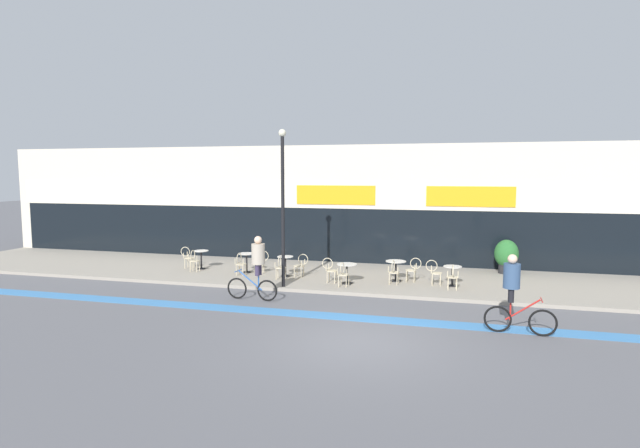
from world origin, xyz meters
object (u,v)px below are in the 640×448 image
object	(u,v)px
bistro_table_2	(285,262)
cafe_chair_0_side	(188,256)
cafe_chair_5_near	(453,275)
lamp_post	(283,197)
cafe_chair_2_near	(280,266)
cafe_chair_3_near	(343,273)
cafe_chair_0_near	(194,259)
cafe_chair_5_side	(434,271)
cafe_chair_1_near	(240,262)
cafe_chair_3_side	(330,268)
cyclist_0	(514,289)
planter_pot	(506,255)
bistro_table_3	(347,269)
cafe_chair_1_side	(261,260)
cafe_chair_2_side	(301,264)
cafe_chair_4_near	(394,270)
bistro_table_4	(396,267)
cyclist_1	(256,264)
cafe_chair_4_side	(413,268)
bistro_table_5	(452,272)
bistro_table_0	(201,256)
bistro_table_1	(247,259)

from	to	relation	value
bistro_table_2	cafe_chair_0_side	size ratio (longest dim) A/B	0.86
cafe_chair_5_near	lamp_post	xyz separation A→B (m)	(-5.73, -0.95, 2.62)
cafe_chair_2_near	cafe_chair_3_near	xyz separation A→B (m)	(2.53, -0.64, 0.00)
cafe_chair_5_near	cafe_chair_0_near	bearing A→B (deg)	83.18
cafe_chair_5_side	cafe_chair_1_near	bearing A→B (deg)	178.42
cafe_chair_3_side	cyclist_0	bearing A→B (deg)	-32.07
cafe_chair_5_side	planter_pot	distance (m)	3.95
bistro_table_2	cafe_chair_2_near	world-z (taller)	cafe_chair_2_near
bistro_table_3	cyclist_0	bearing A→B (deg)	-38.39
cafe_chair_1_side	bistro_table_3	bearing A→B (deg)	157.05
planter_pot	cafe_chair_2_side	bearing A→B (deg)	-160.08
cafe_chair_3_side	cafe_chair_4_near	bearing A→B (deg)	8.67
bistro_table_2	cafe_chair_2_side	size ratio (longest dim) A/B	0.86
bistro_table_3	bistro_table_4	size ratio (longest dim) A/B	0.97
cyclist_1	cafe_chair_4_side	bearing A→B (deg)	-140.74
cyclist_1	cafe_chair_5_side	bearing A→B (deg)	-147.11
bistro_table_3	cafe_chair_0_side	size ratio (longest dim) A/B	0.81
cafe_chair_2_near	cafe_chair_3_side	distance (m)	1.91
cafe_chair_0_near	cafe_chair_1_side	xyz separation A→B (m)	(2.73, 0.43, 0.00)
bistro_table_4	cyclist_1	size ratio (longest dim) A/B	0.36
bistro_table_5	cafe_chair_4_near	bearing A→B (deg)	-171.16
cyclist_0	cafe_chair_1_side	bearing A→B (deg)	154.53
bistro_table_3	cafe_chair_2_near	bearing A→B (deg)	179.70
bistro_table_0	cafe_chair_2_near	world-z (taller)	cafe_chair_2_near
bistro_table_0	cafe_chair_2_near	xyz separation A→B (m)	(3.86, -1.14, -0.02)
bistro_table_2	bistro_table_4	bearing A→B (deg)	2.84
bistro_table_4	planter_pot	bearing A→B (deg)	32.11
bistro_table_4	cafe_chair_1_near	bearing A→B (deg)	-174.99
cafe_chair_2_side	lamp_post	size ratio (longest dim) A/B	0.17
cafe_chair_3_near	lamp_post	world-z (taller)	lamp_post
cafe_chair_4_side	cafe_chair_3_side	bearing A→B (deg)	20.08
bistro_table_3	bistro_table_5	distance (m)	3.72
bistro_table_4	cafe_chair_0_side	xyz separation A→B (m)	(-8.68, 0.31, -0.02)
cafe_chair_4_near	cafe_chair_4_side	xyz separation A→B (m)	(0.63, 0.62, 0.00)
bistro_table_1	cafe_chair_3_side	bearing A→B (deg)	-14.53
bistro_table_3	bistro_table_1	bearing A→B (deg)	167.47
cafe_chair_1_near	lamp_post	distance (m)	3.70
bistro_table_4	cafe_chair_5_side	xyz separation A→B (m)	(1.39, -0.31, -0.02)
planter_pot	cafe_chair_3_side	bearing A→B (deg)	-151.87
bistro_table_5	cyclist_1	size ratio (longest dim) A/B	0.34
cafe_chair_3_near	cafe_chair_5_near	distance (m)	3.73
bistro_table_4	cafe_chair_5_side	size ratio (longest dim) A/B	0.83
cafe_chair_3_side	cafe_chair_1_side	bearing A→B (deg)	165.66
bistro_table_1	cafe_chair_5_near	xyz separation A→B (m)	(7.96, -1.04, -0.03)
bistro_table_4	cafe_chair_0_side	size ratio (longest dim) A/B	0.83
cafe_chair_1_side	cafe_chair_3_near	xyz separation A→B (m)	(3.65, -1.59, 0.00)
bistro_table_5	cafe_chair_0_near	world-z (taller)	cafe_chair_0_near
bistro_table_2	bistro_table_1	bearing A→B (deg)	169.77
bistro_table_5	cafe_chair_5_near	xyz separation A→B (m)	(0.00, -0.63, 0.02)
cafe_chair_4_side	cyclist_0	bearing A→B (deg)	124.28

